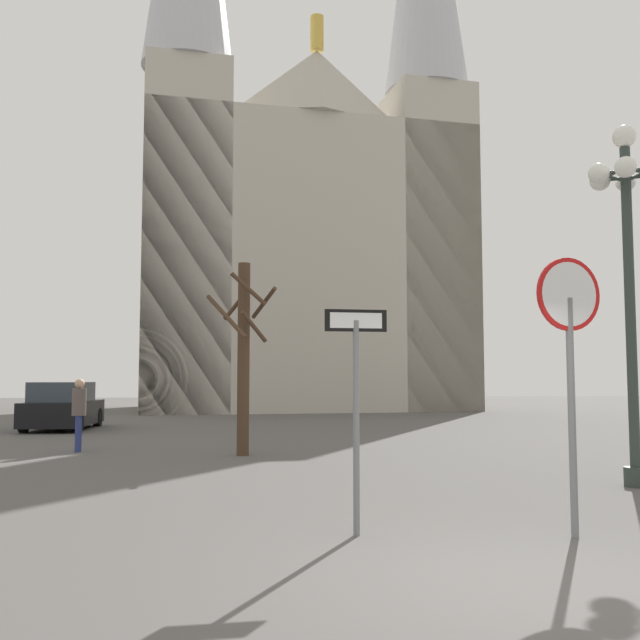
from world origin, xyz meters
The scene contains 8 objects.
ground_plane centered at (0.00, 0.00, 0.00)m, with size 120.00×120.00×0.00m, color #514F4C.
cathedral centered at (1.35, 33.38, 11.22)m, with size 18.35×13.09×36.55m.
stop_sign centered at (1.17, 1.65, 2.10)m, with size 0.79×0.21×2.98m.
one_way_arrow_sign centered at (-1.10, 2.03, 1.54)m, with size 0.69×0.08×2.43m.
street_lamp centered at (3.81, 4.99, 3.92)m, with size 1.24×1.12×5.75m.
bare_tree centered at (-2.18, 10.31, 2.27)m, with size 1.56×1.55×4.23m.
parked_car_near_black centered at (-7.95, 19.21, 0.72)m, with size 1.96×4.30×1.56m.
pedestrian_walking centered at (-5.92, 11.58, 1.01)m, with size 0.32×0.32×1.67m.
Camera 1 is at (-2.45, -5.78, 1.67)m, focal length 40.86 mm.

